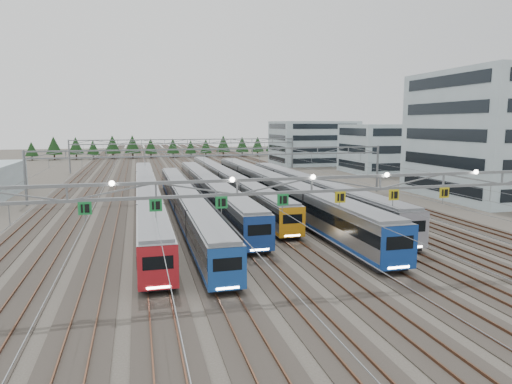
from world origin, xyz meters
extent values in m
plane|color=#47423A|center=(0.00, 0.00, 0.00)|extent=(400.00, 400.00, 0.00)
cube|color=#2D2823|center=(0.00, 100.00, 0.04)|extent=(54.00, 260.00, 0.08)
cube|color=brown|center=(-25.47, 100.00, 0.16)|extent=(0.08, 260.00, 0.16)
cube|color=brown|center=(25.47, 100.00, 0.16)|extent=(0.08, 260.00, 0.16)
cube|color=brown|center=(-0.72, 100.00, 0.16)|extent=(0.08, 260.00, 0.16)
cube|color=brown|center=(0.72, 100.00, 0.16)|extent=(0.08, 260.00, 0.16)
cube|color=black|center=(-11.25, 32.18, 0.42)|extent=(2.32, 64.72, 0.35)
cube|color=#9EA1A6|center=(-11.25, 32.18, 2.12)|extent=(2.74, 66.04, 3.08)
cube|color=black|center=(-11.25, 32.18, 2.49)|extent=(2.80, 65.71, 0.93)
cube|color=#B21B23|center=(-11.25, 32.18, 0.83)|extent=(2.79, 65.71, 0.34)
cube|color=slate|center=(-11.25, 32.18, 3.76)|extent=(2.46, 64.72, 0.24)
cube|color=#B21B23|center=(-11.25, -0.78, 2.12)|extent=(2.76, 0.12, 3.08)
cube|color=black|center=(-11.25, -0.81, 2.49)|extent=(2.05, 0.10, 0.93)
cube|color=white|center=(-11.25, -0.84, 0.78)|extent=(1.64, 0.06, 0.15)
cube|color=black|center=(-6.75, 25.65, 0.41)|extent=(2.25, 54.39, 0.34)
cube|color=#9EA1A6|center=(-6.75, 25.65, 2.06)|extent=(2.65, 55.50, 2.98)
cube|color=black|center=(-6.75, 25.65, 2.42)|extent=(2.71, 55.22, 0.90)
cube|color=#1B4CA4|center=(-6.75, 25.65, 0.81)|extent=(2.70, 55.22, 0.33)
cube|color=slate|center=(-6.75, 25.65, 3.65)|extent=(2.39, 54.39, 0.24)
cube|color=#1B4CA4|center=(-6.75, -2.05, 2.06)|extent=(2.67, 0.12, 2.98)
cube|color=black|center=(-6.75, -2.08, 2.42)|extent=(1.99, 0.10, 0.90)
cube|color=white|center=(-6.75, -2.11, 0.76)|extent=(1.59, 0.06, 0.14)
cube|color=black|center=(-2.25, 34.51, 0.42)|extent=(2.41, 55.16, 0.36)
cube|color=#9EA1A6|center=(-2.25, 34.51, 2.19)|extent=(2.84, 56.28, 3.19)
cube|color=black|center=(-2.25, 34.51, 2.57)|extent=(2.90, 56.00, 0.96)
cube|color=navy|center=(-2.25, 34.51, 0.85)|extent=(2.89, 56.00, 0.35)
cube|color=slate|center=(-2.25, 34.51, 3.89)|extent=(2.55, 55.16, 0.25)
cube|color=navy|center=(-2.25, 6.42, 2.19)|extent=(2.86, 0.12, 3.19)
cube|color=black|center=(-2.25, 6.39, 2.57)|extent=(2.13, 0.10, 0.96)
cube|color=white|center=(-2.25, 6.36, 0.80)|extent=(1.70, 0.06, 0.15)
cube|color=black|center=(2.25, 45.03, 0.41)|extent=(2.29, 67.51, 0.35)
cube|color=#9EA1A6|center=(2.25, 45.03, 2.09)|extent=(2.69, 68.89, 3.03)
cube|color=black|center=(2.25, 45.03, 2.46)|extent=(2.75, 68.54, 0.91)
cube|color=orange|center=(2.25, 45.03, 0.82)|extent=(2.74, 68.54, 0.34)
cube|color=slate|center=(2.25, 45.03, 3.70)|extent=(2.42, 67.51, 0.24)
cube|color=orange|center=(2.25, 10.64, 2.09)|extent=(2.71, 0.12, 3.03)
cube|color=black|center=(2.25, 10.61, 2.46)|extent=(2.02, 0.10, 0.91)
cube|color=white|center=(2.25, 10.58, 0.77)|extent=(1.62, 0.06, 0.14)
cube|color=black|center=(6.75, 32.46, 0.44)|extent=(2.62, 66.07, 0.40)
cube|color=#9EA1A6|center=(6.75, 32.46, 2.36)|extent=(3.08, 67.42, 3.47)
cube|color=black|center=(6.75, 32.46, 2.77)|extent=(3.14, 67.08, 1.05)
cube|color=#153E98|center=(6.75, 32.46, 0.90)|extent=(3.13, 67.08, 0.39)
cube|color=slate|center=(6.75, 32.46, 4.20)|extent=(2.77, 66.07, 0.28)
cube|color=#153E98|center=(6.75, -1.20, 2.36)|extent=(3.10, 0.12, 3.47)
cube|color=black|center=(6.75, -1.23, 2.77)|extent=(2.31, 0.10, 1.05)
cube|color=white|center=(6.75, -1.26, 0.85)|extent=(1.85, 0.06, 0.17)
cube|color=black|center=(11.25, 29.18, 0.43)|extent=(2.54, 50.06, 0.38)
cube|color=#9EA1A6|center=(11.25, 29.18, 2.30)|extent=(2.99, 51.09, 3.37)
cube|color=black|center=(11.25, 29.18, 2.70)|extent=(3.05, 50.83, 1.02)
cube|color=gray|center=(11.25, 29.18, 0.88)|extent=(3.04, 50.83, 0.37)
cube|color=slate|center=(11.25, 29.18, 4.09)|extent=(2.69, 50.06, 0.27)
cube|color=gray|center=(11.25, 3.68, 2.30)|extent=(3.01, 0.12, 3.37)
cube|color=black|center=(11.25, 3.65, 2.70)|extent=(2.25, 0.10, 1.02)
cube|color=white|center=(11.25, 3.62, 0.83)|extent=(1.80, 0.06, 0.16)
cube|color=slate|center=(0.00, 0.00, 7.80)|extent=(56.00, 0.22, 0.22)
cube|color=slate|center=(0.00, 0.00, 6.80)|extent=(56.00, 0.22, 0.22)
cube|color=#1B873C|center=(-15.75, -0.12, 6.30)|extent=(0.85, 0.06, 0.85)
cube|color=#1B873C|center=(-11.25, -0.12, 6.30)|extent=(0.85, 0.06, 0.85)
cube|color=#1B873C|center=(-6.75, -0.12, 6.30)|extent=(0.85, 0.06, 0.85)
cube|color=#1B873C|center=(-2.25, -0.12, 6.30)|extent=(0.85, 0.06, 0.85)
cube|color=gold|center=(2.25, -0.12, 6.30)|extent=(0.85, 0.06, 0.85)
cube|color=gold|center=(6.75, -0.12, 6.30)|extent=(0.85, 0.06, 0.85)
cube|color=gold|center=(11.25, -0.12, 6.30)|extent=(0.85, 0.06, 0.85)
cylinder|color=slate|center=(-28.00, 40.00, 4.00)|extent=(0.36, 0.36, 8.00)
cylinder|color=slate|center=(28.00, 40.00, 4.00)|extent=(0.36, 0.36, 8.00)
cube|color=slate|center=(0.00, 40.00, 7.80)|extent=(56.00, 0.22, 0.22)
cube|color=slate|center=(0.00, 40.00, 6.80)|extent=(56.00, 0.22, 0.22)
cylinder|color=slate|center=(-28.00, 85.00, 4.00)|extent=(0.36, 0.36, 8.00)
cylinder|color=slate|center=(28.00, 85.00, 4.00)|extent=(0.36, 0.36, 8.00)
cube|color=slate|center=(0.00, 85.00, 7.80)|extent=(56.00, 0.22, 0.22)
cube|color=slate|center=(0.00, 85.00, 6.80)|extent=(56.00, 0.22, 0.22)
cube|color=#9EB5BC|center=(41.92, 29.69, 9.90)|extent=(18.00, 22.00, 19.80)
cube|color=#9EB5BC|center=(43.80, 67.82, 5.79)|extent=(14.00, 16.00, 11.59)
cube|color=#9EB5BC|center=(37.47, 94.18, 6.21)|extent=(22.00, 18.00, 12.42)
camera|label=1|loc=(-12.32, -31.06, 11.74)|focal=32.00mm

